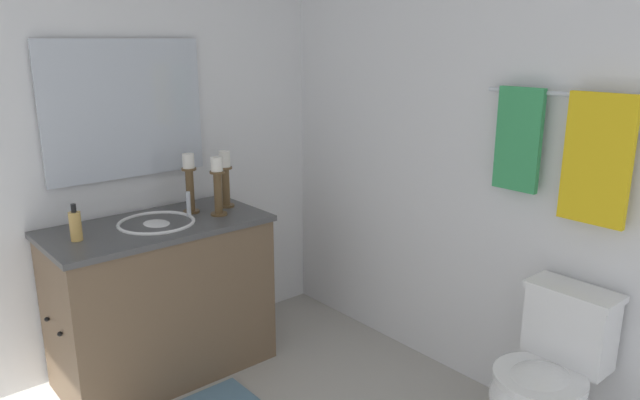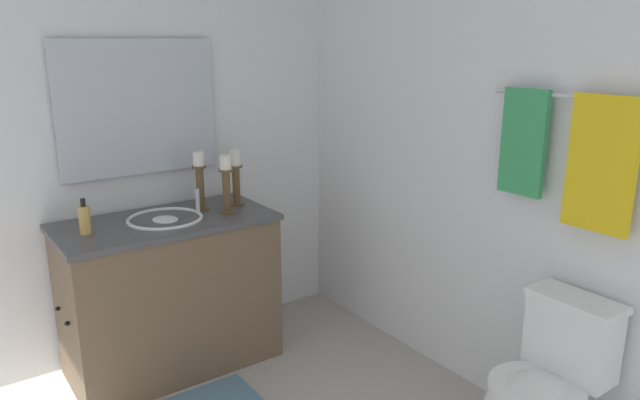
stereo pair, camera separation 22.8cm
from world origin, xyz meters
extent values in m
cube|color=white|center=(0.00, 1.38, 1.23)|extent=(2.71, 0.04, 2.45)
cube|color=white|center=(-1.36, 0.00, 1.23)|extent=(0.04, 2.76, 2.45)
cube|color=brown|center=(-1.03, 0.14, 0.41)|extent=(0.55, 1.10, 0.83)
cube|color=#4C4C4C|center=(-1.03, 0.14, 0.84)|extent=(0.58, 1.13, 0.03)
sphere|color=black|center=(-1.13, -0.42, 0.46)|extent=(0.02, 0.02, 0.02)
sphere|color=black|center=(-0.93, -0.42, 0.46)|extent=(0.02, 0.02, 0.02)
ellipsoid|color=white|center=(-1.03, 0.14, 0.81)|extent=(0.38, 0.30, 0.11)
torus|color=white|center=(-1.03, 0.14, 0.86)|extent=(0.40, 0.40, 0.02)
cylinder|color=silver|center=(-1.03, 0.33, 0.93)|extent=(0.02, 0.02, 0.14)
cube|color=silver|center=(-1.31, 0.14, 1.42)|extent=(0.02, 0.88, 0.73)
cylinder|color=brown|center=(-1.07, 0.59, 0.86)|extent=(0.09, 0.09, 0.01)
cylinder|color=brown|center=(-1.07, 0.59, 0.97)|extent=(0.04, 0.04, 0.22)
cylinder|color=brown|center=(-1.07, 0.59, 1.08)|extent=(0.08, 0.08, 0.01)
cylinder|color=white|center=(-1.07, 0.59, 1.14)|extent=(0.06, 0.06, 0.09)
cylinder|color=brown|center=(-0.95, 0.47, 0.86)|extent=(0.09, 0.09, 0.01)
cylinder|color=brown|center=(-0.95, 0.47, 0.97)|extent=(0.04, 0.04, 0.23)
cylinder|color=brown|center=(-0.95, 0.47, 1.10)|extent=(0.08, 0.08, 0.01)
cylinder|color=white|center=(-0.95, 0.47, 1.14)|extent=(0.06, 0.06, 0.08)
cylinder|color=brown|center=(-1.10, 0.38, 0.86)|extent=(0.09, 0.09, 0.01)
cylinder|color=brown|center=(-1.10, 0.38, 0.98)|extent=(0.04, 0.04, 0.24)
cylinder|color=brown|center=(-1.10, 0.38, 1.10)|extent=(0.08, 0.08, 0.01)
cylinder|color=white|center=(-1.10, 0.38, 1.15)|extent=(0.06, 0.06, 0.08)
cylinder|color=#E5B259|center=(-1.03, -0.27, 0.93)|extent=(0.06, 0.06, 0.14)
cylinder|color=black|center=(-1.03, -0.27, 1.02)|extent=(0.02, 0.02, 0.04)
cylinder|color=white|center=(0.67, 1.03, 0.40)|extent=(0.39, 0.39, 0.03)
cube|color=white|center=(0.67, 1.25, 0.56)|extent=(0.36, 0.17, 0.32)
cube|color=white|center=(0.67, 1.25, 0.73)|extent=(0.38, 0.19, 0.03)
cylinder|color=silver|center=(0.50, 1.32, 1.56)|extent=(0.73, 0.02, 0.02)
cube|color=#389E59|center=(0.31, 1.30, 1.34)|extent=(0.22, 0.03, 0.47)
cube|color=yellow|center=(0.68, 1.30, 1.31)|extent=(0.28, 0.03, 0.55)
camera|label=1|loc=(1.75, -1.11, 1.79)|focal=33.14mm
camera|label=2|loc=(1.89, -0.93, 1.79)|focal=33.14mm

